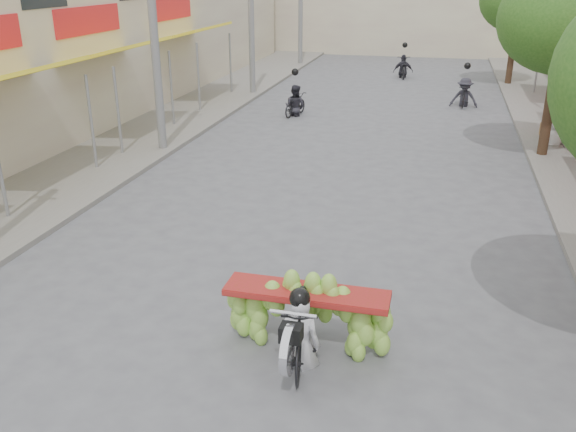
{
  "coord_description": "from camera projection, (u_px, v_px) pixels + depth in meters",
  "views": [
    {
      "loc": [
        2.46,
        -4.04,
        5.02
      ],
      "look_at": [
        0.11,
        5.31,
        1.1
      ],
      "focal_mm": 38.0,
      "sensor_mm": 36.0,
      "label": 1
    }
  ],
  "objects": [
    {
      "name": "bg_motorbike_b",
      "position": [
        465.0,
        84.0,
        23.57
      ],
      "size": [
        1.1,
        1.51,
        1.95
      ],
      "color": "black",
      "rests_on": "ground"
    },
    {
      "name": "sidewalk_left",
      "position": [
        158.0,
        123.0,
        21.12
      ],
      "size": [
        4.0,
        60.0,
        0.12
      ],
      "primitive_type": "cube",
      "color": "slate",
      "rests_on": "ground"
    },
    {
      "name": "pedestrian",
      "position": [
        558.0,
        112.0,
        18.05
      ],
      "size": [
        1.09,
        1.03,
        1.92
      ],
      "rotation": [
        0.0,
        0.0,
        3.81
      ],
      "color": "white",
      "rests_on": "ground"
    },
    {
      "name": "produce_crate_far",
      "position": [
        564.0,
        119.0,
        18.78
      ],
      "size": [
        1.2,
        0.88,
        1.16
      ],
      "color": "brown",
      "rests_on": "ground"
    },
    {
      "name": "bg_motorbike_a",
      "position": [
        295.0,
        94.0,
        22.22
      ],
      "size": [
        0.88,
        1.5,
        1.95
      ],
      "color": "black",
      "rests_on": "ground"
    },
    {
      "name": "banana_motorbike",
      "position": [
        303.0,
        314.0,
        8.27
      ],
      "size": [
        2.28,
        1.85,
        1.95
      ],
      "color": "black",
      "rests_on": "ground"
    },
    {
      "name": "bg_motorbike_c",
      "position": [
        404.0,
        62.0,
        29.99
      ],
      "size": [
        1.02,
        1.78,
        1.95
      ],
      "color": "black",
      "rests_on": "ground"
    },
    {
      "name": "street_tree_mid",
      "position": [
        563.0,
        20.0,
        16.01
      ],
      "size": [
        3.4,
        3.4,
        5.25
      ],
      "color": "#3A2719",
      "rests_on": "ground"
    },
    {
      "name": "utility_pole_mid",
      "position": [
        152.0,
        8.0,
        16.57
      ],
      "size": [
        0.6,
        0.24,
        8.0
      ],
      "color": "slate",
      "rests_on": "ground"
    }
  ]
}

